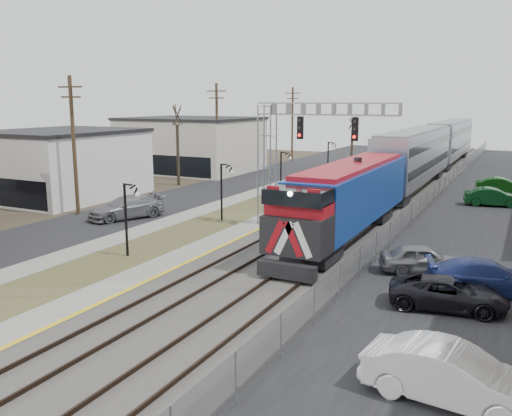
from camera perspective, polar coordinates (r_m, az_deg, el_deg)
The scene contains 22 objects.
street_west at distance 47.73m, azimuth -7.13°, elevation 1.23°, with size 7.00×120.00×0.04m, color black.
sidewalk at distance 45.40m, azimuth -2.41°, elevation 0.82°, with size 2.00×120.00×0.08m, color gray.
grass_median at distance 44.03m, azimuth 1.00°, elevation 0.49°, with size 4.00×120.00×0.06m, color #4B4C28.
platform at distance 42.81m, azimuth 4.61°, elevation 0.26°, with size 2.00×120.00×0.24m, color gray.
ballast_bed at distance 41.23m, azimuth 11.05°, elevation -0.37°, with size 8.00×120.00×0.20m, color #595651.
platform_edge at distance 42.47m, azimuth 5.71°, elevation 0.32°, with size 0.24×120.00×0.01m, color gold.
track_near at distance 41.76m, azimuth 8.42°, elevation 0.11°, with size 1.58×120.00×0.15m.
track_far at distance 40.82m, azimuth 13.08°, elevation -0.32°, with size 1.58×120.00×0.15m.
train at distance 55.53m, azimuth 17.11°, elevation 5.21°, with size 3.00×63.05×5.33m.
signal_gantry at distance 34.81m, azimuth 3.74°, elevation 6.83°, with size 9.00×1.07×8.15m.
lampposts at distance 29.81m, azimuth -13.17°, elevation -1.18°, with size 0.14×62.14×4.00m.
utility_poles at distance 41.35m, azimuth -18.61°, elevation 6.15°, with size 0.28×80.28×10.00m.
fence at distance 40.19m, azimuth 16.85°, elevation 0.07°, with size 0.04×120.00×1.60m, color gray.
buildings_west at distance 45.88m, azimuth -24.90°, elevation 3.65°, with size 14.00×67.00×7.00m.
bare_trees at distance 51.22m, azimuth -5.84°, elevation 4.98°, with size 12.30×42.30×5.95m.
car_lot_b at distance 16.52m, azimuth 19.95°, elevation -16.35°, with size 1.71×4.90×1.61m, color white.
car_lot_c at distance 23.28m, azimuth 19.55°, elevation -8.56°, with size 2.12×4.60×1.28m, color black.
car_lot_d at distance 25.64m, azimuth 23.07°, elevation -6.76°, with size 2.06×5.07×1.47m, color navy.
car_lot_e at distance 27.56m, azimuth 17.13°, elevation -5.21°, with size 1.64×4.08×1.39m, color slate.
car_lot_f at distance 46.73m, azimuth 23.68°, elevation 1.01°, with size 1.51×4.34×1.43m, color #0B3816.
car_street_b at distance 39.43m, azimuth -13.48°, elevation 0.02°, with size 2.21×5.43×1.58m, color slate.
car_lot_g at distance 53.19m, azimuth 24.44°, elevation 2.10°, with size 1.53×4.39×1.45m, color #0D440F.
Camera 1 is at (14.87, -3.92, 8.28)m, focal length 38.00 mm.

